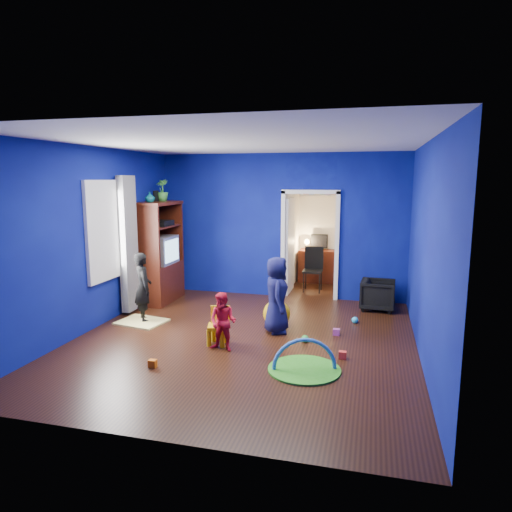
% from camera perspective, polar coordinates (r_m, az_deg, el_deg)
% --- Properties ---
extents(floor, '(5.00, 5.50, 0.01)m').
position_cam_1_polar(floor, '(6.95, -1.59, -10.52)').
color(floor, black).
rests_on(floor, ground).
extents(ceiling, '(5.00, 5.50, 0.01)m').
position_cam_1_polar(ceiling, '(6.54, -1.72, 14.07)').
color(ceiling, white).
rests_on(ceiling, wall_back).
extents(wall_back, '(5.00, 0.02, 2.90)m').
position_cam_1_polar(wall_back, '(9.25, 3.09, 3.76)').
color(wall_back, navy).
rests_on(wall_back, floor).
extents(wall_front, '(5.00, 0.02, 2.90)m').
position_cam_1_polar(wall_front, '(4.07, -12.48, -3.99)').
color(wall_front, navy).
rests_on(wall_front, floor).
extents(wall_left, '(0.02, 5.50, 2.90)m').
position_cam_1_polar(wall_left, '(7.67, -19.93, 1.99)').
color(wall_left, navy).
rests_on(wall_left, floor).
extents(wall_right, '(0.02, 5.50, 2.90)m').
position_cam_1_polar(wall_right, '(6.37, 20.49, 0.52)').
color(wall_right, navy).
rests_on(wall_right, floor).
extents(alcove, '(1.00, 1.75, 2.50)m').
position_cam_1_polar(alcove, '(10.03, 7.43, 3.00)').
color(alcove, silver).
rests_on(alcove, floor).
extents(armchair, '(0.65, 0.64, 0.56)m').
position_cam_1_polar(armchair, '(8.73, 15.00, -4.71)').
color(armchair, black).
rests_on(armchair, floor).
extents(child_black, '(0.49, 0.51, 1.18)m').
position_cam_1_polar(child_black, '(7.93, -13.93, -3.81)').
color(child_black, black).
rests_on(child_black, floor).
extents(child_navy, '(0.52, 0.67, 1.21)m').
position_cam_1_polar(child_navy, '(7.14, 2.60, -4.89)').
color(child_navy, '#101A3B').
rests_on(child_navy, floor).
extents(toddler_red, '(0.44, 0.36, 0.83)m').
position_cam_1_polar(toddler_red, '(6.46, -4.15, -8.22)').
color(toddler_red, red).
rests_on(toddler_red, floor).
extents(vase, '(0.20, 0.20, 0.19)m').
position_cam_1_polar(vase, '(8.74, -13.14, 7.16)').
color(vase, '#0C4C61').
rests_on(vase, tv_armoire).
extents(potted_plant, '(0.25, 0.25, 0.43)m').
position_cam_1_polar(potted_plant, '(9.20, -11.66, 8.06)').
color(potted_plant, green).
rests_on(potted_plant, tv_armoire).
extents(tv_armoire, '(0.58, 1.14, 1.96)m').
position_cam_1_polar(tv_armoire, '(9.11, -12.01, 0.49)').
color(tv_armoire, '#3B1609').
rests_on(tv_armoire, floor).
extents(crt_tv, '(0.46, 0.70, 0.54)m').
position_cam_1_polar(crt_tv, '(9.09, -11.79, 0.73)').
color(crt_tv, silver).
rests_on(crt_tv, tv_armoire).
extents(yellow_blanket, '(0.84, 0.72, 0.03)m').
position_cam_1_polar(yellow_blanket, '(7.99, -14.11, -7.98)').
color(yellow_blanket, '#F2E07A').
rests_on(yellow_blanket, floor).
extents(hopper_ball, '(0.44, 0.44, 0.44)m').
position_cam_1_polar(hopper_ball, '(7.49, 2.59, -7.22)').
color(hopper_ball, yellow).
rests_on(hopper_ball, floor).
extents(kid_chair, '(0.34, 0.34, 0.50)m').
position_cam_1_polar(kid_chair, '(6.74, -4.81, -8.95)').
color(kid_chair, yellow).
rests_on(kid_chair, floor).
extents(play_mat, '(0.92, 0.92, 0.02)m').
position_cam_1_polar(play_mat, '(5.97, 6.05, -13.92)').
color(play_mat, green).
rests_on(play_mat, floor).
extents(toy_arch, '(0.81, 0.28, 0.82)m').
position_cam_1_polar(toy_arch, '(5.97, 6.05, -13.86)').
color(toy_arch, '#3F8CD8').
rests_on(toy_arch, floor).
extents(window_left, '(0.03, 0.95, 1.55)m').
position_cam_1_polar(window_left, '(7.93, -18.46, 3.04)').
color(window_left, white).
rests_on(window_left, wall_left).
extents(curtain, '(0.14, 0.42, 2.40)m').
position_cam_1_polar(curtain, '(8.38, -15.66, 1.43)').
color(curtain, slate).
rests_on(curtain, floor).
extents(doorway, '(1.16, 0.10, 2.10)m').
position_cam_1_polar(doorway, '(9.20, 6.73, 1.16)').
color(doorway, white).
rests_on(doorway, floor).
extents(study_desk, '(0.88, 0.44, 0.75)m').
position_cam_1_polar(study_desk, '(10.79, 7.75, -1.25)').
color(study_desk, '#3D140A').
rests_on(study_desk, floor).
extents(desk_monitor, '(0.40, 0.05, 0.32)m').
position_cam_1_polar(desk_monitor, '(10.81, 7.90, 1.86)').
color(desk_monitor, black).
rests_on(desk_monitor, study_desk).
extents(desk_lamp, '(0.14, 0.14, 0.14)m').
position_cam_1_polar(desk_lamp, '(10.79, 6.38, 1.77)').
color(desk_lamp, '#FFD88C').
rests_on(desk_lamp, study_desk).
extents(folding_chair, '(0.40, 0.40, 0.92)m').
position_cam_1_polar(folding_chair, '(9.83, 7.10, -1.79)').
color(folding_chair, black).
rests_on(folding_chair, floor).
extents(book_shelf, '(0.88, 0.24, 0.04)m').
position_cam_1_polar(book_shelf, '(10.71, 8.02, 7.53)').
color(book_shelf, white).
rests_on(book_shelf, study_desk).
extents(toy_0, '(0.10, 0.08, 0.10)m').
position_cam_1_polar(toy_0, '(6.39, 10.77, -12.06)').
color(toy_0, red).
rests_on(toy_0, floor).
extents(toy_1, '(0.11, 0.11, 0.11)m').
position_cam_1_polar(toy_1, '(7.90, 12.27, -7.80)').
color(toy_1, '#29B1E9').
rests_on(toy_1, floor).
extents(toy_2, '(0.10, 0.08, 0.10)m').
position_cam_1_polar(toy_2, '(6.16, -12.80, -12.98)').
color(toy_2, '#DF5E0B').
rests_on(toy_2, floor).
extents(toy_3, '(0.11, 0.11, 0.11)m').
position_cam_1_polar(toy_3, '(6.90, 6.15, -10.22)').
color(toy_3, green).
rests_on(toy_3, floor).
extents(toy_4, '(0.10, 0.08, 0.10)m').
position_cam_1_polar(toy_4, '(7.26, 10.01, -9.34)').
color(toy_4, '#C54AA5').
rests_on(toy_4, floor).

